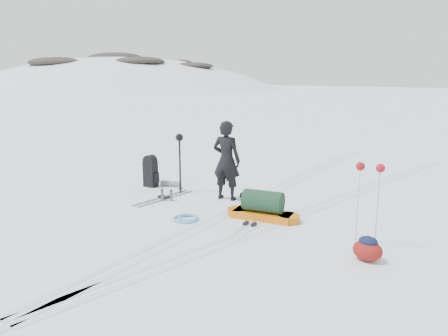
{
  "coord_description": "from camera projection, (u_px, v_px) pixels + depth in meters",
  "views": [
    {
      "loc": [
        5.3,
        -7.12,
        2.92
      ],
      "look_at": [
        -0.19,
        0.21,
        0.95
      ],
      "focal_mm": 35.0,
      "sensor_mm": 36.0,
      "label": 1
    }
  ],
  "objects": [
    {
      "name": "ground",
      "position": [
        225.0,
        214.0,
        9.29
      ],
      "size": [
        200.0,
        200.0,
        0.0
      ],
      "primitive_type": "plane",
      "color": "white",
      "rests_on": "ground"
    },
    {
      "name": "ski_tracks",
      "position": [
        271.0,
        209.0,
        9.62
      ],
      "size": [
        3.38,
        17.97,
        0.01
      ],
      "color": "silver",
      "rests_on": "ground"
    },
    {
      "name": "skier",
      "position": [
        226.0,
        160.0,
        10.24
      ],
      "size": [
        0.76,
        0.57,
        1.88
      ],
      "primitive_type": "imported",
      "rotation": [
        0.0,
        0.0,
        3.33
      ],
      "color": "black",
      "rests_on": "ground"
    },
    {
      "name": "pulk_sled",
      "position": [
        263.0,
        208.0,
        8.96
      ],
      "size": [
        1.62,
        0.77,
        0.6
      ],
      "rotation": [
        0.0,
        0.0,
        0.22
      ],
      "color": "orange",
      "rests_on": "ground"
    },
    {
      "name": "expedition_rucksack",
      "position": [
        153.0,
        172.0,
        11.52
      ],
      "size": [
        0.85,
        0.63,
        0.85
      ],
      "rotation": [
        0.0,
        0.0,
        0.11
      ],
      "color": "black",
      "rests_on": "ground"
    },
    {
      "name": "ski_poles_black",
      "position": [
        180.0,
        145.0,
        10.72
      ],
      "size": [
        0.18,
        0.19,
        1.5
      ],
      "rotation": [
        0.0,
        0.0,
        -0.13
      ],
      "color": "black",
      "rests_on": "ground"
    },
    {
      "name": "ski_poles_silver",
      "position": [
        370.0,
        177.0,
        7.31
      ],
      "size": [
        0.47,
        0.2,
        1.47
      ],
      "rotation": [
        0.0,
        0.0,
        0.33
      ],
      "color": "silver",
      "rests_on": "ground"
    },
    {
      "name": "touring_skis_grey",
      "position": [
        164.0,
        198.0,
        10.48
      ],
      "size": [
        0.33,
        1.77,
        0.06
      ],
      "rotation": [
        0.0,
        0.0,
        1.53
      ],
      "color": "gray",
      "rests_on": "ground"
    },
    {
      "name": "touring_skis_white",
      "position": [
        250.0,
        225.0,
        8.59
      ],
      "size": [
        0.56,
        1.72,
        0.06
      ],
      "rotation": [
        0.0,
        0.0,
        -1.39
      ],
      "color": "silver",
      "rests_on": "ground"
    },
    {
      "name": "rope_coil",
      "position": [
        186.0,
        218.0,
        8.94
      ],
      "size": [
        0.62,
        0.62,
        0.07
      ],
      "rotation": [
        0.0,
        0.0,
        -0.16
      ],
      "color": "#63B0F1",
      "rests_on": "ground"
    },
    {
      "name": "small_daypack",
      "position": [
        368.0,
        249.0,
        6.95
      ],
      "size": [
        0.59,
        0.55,
        0.41
      ],
      "rotation": [
        0.0,
        0.0,
        -0.55
      ],
      "color": "maroon",
      "rests_on": "ground"
    },
    {
      "name": "thermos_pair",
      "position": [
        167.0,
        195.0,
        10.26
      ],
      "size": [
        0.25,
        0.21,
        0.28
      ],
      "rotation": [
        0.0,
        0.0,
        -0.12
      ],
      "color": "#55585C",
      "rests_on": "ground"
    },
    {
      "name": "stuff_sack",
      "position": [
        246.0,
        196.0,
        10.28
      ],
      "size": [
        0.38,
        0.31,
        0.22
      ],
      "rotation": [
        0.0,
        0.0,
        -0.16
      ],
      "color": "black",
      "rests_on": "ground"
    }
  ]
}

